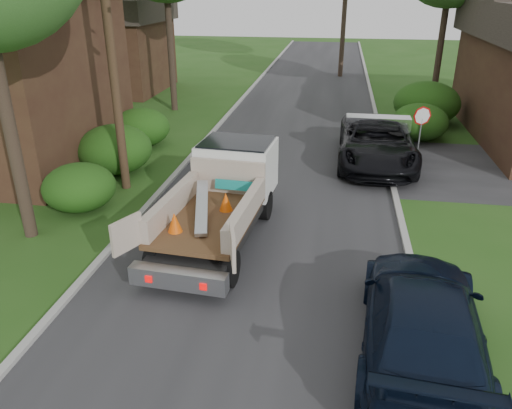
{
  "coord_description": "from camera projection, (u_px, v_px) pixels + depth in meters",
  "views": [
    {
      "loc": [
        1.88,
        -10.89,
        6.85
      ],
      "look_at": [
        -0.15,
        1.6,
        1.2
      ],
      "focal_mm": 35.0,
      "sensor_mm": 36.0,
      "label": 1
    }
  ],
  "objects": [
    {
      "name": "ground",
      "position": [
        252.0,
        272.0,
        12.88
      ],
      "size": [
        120.0,
        120.0,
        0.0
      ],
      "primitive_type": "plane",
      "color": "#234D16",
      "rests_on": "ground"
    },
    {
      "name": "curb_left",
      "position": [
        200.0,
        147.0,
        22.47
      ],
      "size": [
        0.2,
        90.0,
        0.12
      ],
      "primitive_type": "cube",
      "color": "#9E9E99",
      "rests_on": "ground"
    },
    {
      "name": "hedge_left_c",
      "position": [
        141.0,
        127.0,
        22.54
      ],
      "size": [
        2.6,
        2.6,
        1.7
      ],
      "primitive_type": "ellipsoid",
      "color": "#144710",
      "rests_on": "ground"
    },
    {
      "name": "hedge_left_a",
      "position": [
        79.0,
        187.0,
        16.18
      ],
      "size": [
        2.34,
        2.34,
        1.53
      ],
      "primitive_type": "ellipsoid",
      "color": "#144710",
      "rests_on": "ground"
    },
    {
      "name": "hedge_left_b",
      "position": [
        115.0,
        149.0,
        19.31
      ],
      "size": [
        2.86,
        2.86,
        1.87
      ],
      "primitive_type": "ellipsoid",
      "color": "#144710",
      "rests_on": "ground"
    },
    {
      "name": "black_pickup",
      "position": [
        377.0,
        142.0,
        20.28
      ],
      "size": [
        3.11,
        6.58,
        1.81
      ],
      "primitive_type": "imported",
      "rotation": [
        0.0,
        0.0,
        -0.02
      ],
      "color": "black",
      "rests_on": "ground"
    },
    {
      "name": "road",
      "position": [
        290.0,
        153.0,
        21.89
      ],
      "size": [
        8.0,
        90.0,
        0.02
      ],
      "primitive_type": "cube",
      "color": "#28282B",
      "rests_on": "ground"
    },
    {
      "name": "house_left_far",
      "position": [
        109.0,
        44.0,
        33.44
      ],
      "size": [
        7.56,
        7.56,
        6.0
      ],
      "color": "#3C2218",
      "rests_on": "ground"
    },
    {
      "name": "flatbed_truck",
      "position": [
        227.0,
        188.0,
        14.73
      ],
      "size": [
        3.1,
        6.48,
        2.39
      ],
      "rotation": [
        0.0,
        0.0,
        -0.08
      ],
      "color": "black",
      "rests_on": "ground"
    },
    {
      "name": "hedge_right_b",
      "position": [
        427.0,
        103.0,
        25.9
      ],
      "size": [
        3.38,
        3.38,
        2.21
      ],
      "primitive_type": "ellipsoid",
      "color": "#144710",
      "rests_on": "ground"
    },
    {
      "name": "hedge_right_a",
      "position": [
        420.0,
        122.0,
        23.4
      ],
      "size": [
        2.6,
        2.6,
        1.7
      ],
      "primitive_type": "ellipsoid",
      "color": "#144710",
      "rests_on": "ground"
    },
    {
      "name": "curb_right",
      "position": [
        386.0,
        156.0,
        21.27
      ],
      "size": [
        0.2,
        90.0,
        0.12
      ],
      "primitive_type": "cube",
      "color": "#9E9E99",
      "rests_on": "ground"
    },
    {
      "name": "stop_sign",
      "position": [
        421.0,
        124.0,
        19.5
      ],
      "size": [
        0.71,
        0.32,
        2.48
      ],
      "color": "slate",
      "rests_on": "ground"
    },
    {
      "name": "utility_pole",
      "position": [
        110.0,
        39.0,
        16.06
      ],
      "size": [
        2.42,
        1.25,
        10.0
      ],
      "color": "#382619",
      "rests_on": "ground"
    },
    {
      "name": "navy_suv",
      "position": [
        422.0,
        320.0,
        9.73
      ],
      "size": [
        2.81,
        5.89,
        1.66
      ],
      "primitive_type": "imported",
      "rotation": [
        0.0,
        0.0,
        3.05
      ],
      "color": "black",
      "rests_on": "ground"
    }
  ]
}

